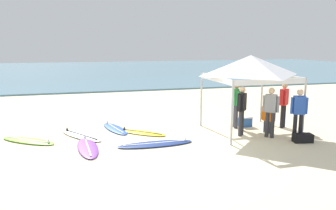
# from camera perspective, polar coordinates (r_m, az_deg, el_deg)

# --- Properties ---
(ground_plane) EXTENTS (80.00, 80.00, 0.00)m
(ground_plane) POSITION_cam_1_polar(r_m,az_deg,el_deg) (10.36, 1.66, -7.19)
(ground_plane) COLOR beige
(sea) EXTENTS (80.00, 36.00, 0.10)m
(sea) POSITION_cam_1_polar(r_m,az_deg,el_deg) (40.06, -11.45, 5.82)
(sea) COLOR #568499
(sea) RESTS_ON ground
(canopy_tent) EXTENTS (2.73, 2.73, 2.75)m
(canopy_tent) POSITION_cam_1_polar(r_m,az_deg,el_deg) (12.06, 13.93, 6.55)
(canopy_tent) COLOR #B7B7BC
(canopy_tent) RESTS_ON ground
(surfboard_lime) EXTENTS (1.98, 1.70, 0.19)m
(surfboard_lime) POSITION_cam_1_polar(r_m,az_deg,el_deg) (11.80, -22.78, -5.64)
(surfboard_lime) COLOR #7AD12D
(surfboard_lime) RESTS_ON ground
(surfboard_white) EXTENTS (1.63, 2.09, 0.19)m
(surfboard_white) POSITION_cam_1_polar(r_m,az_deg,el_deg) (11.87, -14.65, -5.06)
(surfboard_white) COLOR white
(surfboard_white) RESTS_ON ground
(surfboard_purple) EXTENTS (0.72, 2.23, 0.19)m
(surfboard_purple) POSITION_cam_1_polar(r_m,az_deg,el_deg) (10.50, -13.58, -7.04)
(surfboard_purple) COLOR purple
(surfboard_purple) RESTS_ON ground
(surfboard_navy) EXTENTS (2.43, 0.69, 0.19)m
(surfboard_navy) POSITION_cam_1_polar(r_m,az_deg,el_deg) (10.56, -2.07, -6.66)
(surfboard_navy) COLOR navy
(surfboard_navy) RESTS_ON ground
(surfboard_yellow) EXTENTS (1.70, 1.58, 0.19)m
(surfboard_yellow) POSITION_cam_1_polar(r_m,az_deg,el_deg) (11.88, -4.47, -4.73)
(surfboard_yellow) COLOR yellow
(surfboard_yellow) RESTS_ON ground
(surfboard_blue) EXTENTS (1.00, 2.04, 0.19)m
(surfboard_blue) POSITION_cam_1_polar(r_m,az_deg,el_deg) (12.58, -9.08, -3.97)
(surfboard_blue) COLOR blue
(surfboard_blue) RESTS_ON ground
(person_green) EXTENTS (0.30, 0.54, 1.71)m
(person_green) POSITION_cam_1_polar(r_m,az_deg,el_deg) (12.72, 11.57, 0.50)
(person_green) COLOR #383842
(person_green) RESTS_ON ground
(person_grey) EXTENTS (0.41, 0.43, 1.71)m
(person_grey) POSITION_cam_1_polar(r_m,az_deg,el_deg) (11.68, 17.16, -0.64)
(person_grey) COLOR #2D2D33
(person_grey) RESTS_ON ground
(person_black) EXTENTS (0.42, 0.41, 1.71)m
(person_black) POSITION_cam_1_polar(r_m,az_deg,el_deg) (11.68, 12.50, -0.42)
(person_black) COLOR #2D2D33
(person_black) RESTS_ON ground
(person_red) EXTENTS (0.47, 0.39, 1.71)m
(person_red) POSITION_cam_1_polar(r_m,az_deg,el_deg) (13.22, 19.22, 0.49)
(person_red) COLOR black
(person_red) RESTS_ON ground
(person_blue) EXTENTS (0.52, 0.34, 1.71)m
(person_blue) POSITION_cam_1_polar(r_m,az_deg,el_deg) (11.64, 21.48, -0.94)
(person_blue) COLOR black
(person_blue) RESTS_ON ground
(person_orange) EXTENTS (0.37, 0.49, 1.20)m
(person_orange) POSITION_cam_1_polar(r_m,az_deg,el_deg) (12.34, 16.78, -1.62)
(person_orange) COLOR #383842
(person_orange) RESTS_ON ground
(gear_bag_near_tent) EXTENTS (0.65, 0.43, 0.28)m
(gear_bag_near_tent) POSITION_cam_1_polar(r_m,az_deg,el_deg) (11.65, 22.05, -5.26)
(gear_bag_near_tent) COLOR black
(gear_bag_near_tent) RESTS_ON ground
(cooler_box) EXTENTS (0.50, 0.36, 0.39)m
(cooler_box) POSITION_cam_1_polar(r_m,az_deg,el_deg) (13.17, 12.98, -2.74)
(cooler_box) COLOR #2D60B7
(cooler_box) RESTS_ON ground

